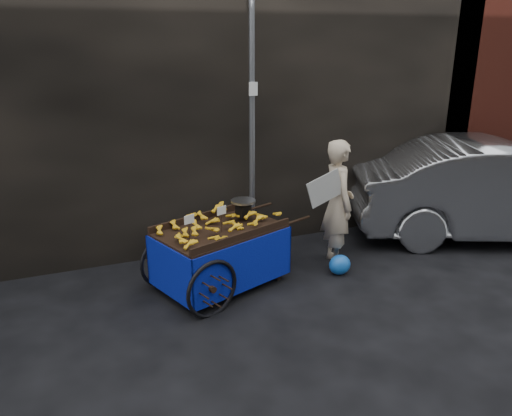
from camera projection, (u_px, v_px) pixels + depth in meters
name	position (u px, v px, depth m)	size (l,w,h in m)	color
ground	(268.00, 293.00, 6.28)	(80.00, 80.00, 0.00)	black
building_wall	(228.00, 75.00, 7.90)	(13.50, 2.00, 5.00)	black
street_pole	(252.00, 118.00, 6.88)	(0.12, 0.10, 4.00)	slate
banana_cart	(217.00, 236.00, 6.23)	(2.30, 1.59, 1.14)	black
vendor	(338.00, 203.00, 6.86)	(0.89, 0.72, 1.78)	beige
plastic_bag	(340.00, 265.00, 6.76)	(0.31, 0.24, 0.28)	blue
parked_car	(501.00, 190.00, 7.89)	(1.63, 4.69, 1.54)	#BBBDC2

